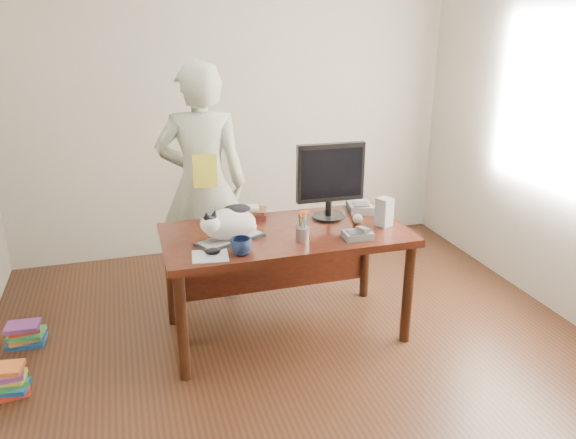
{
  "coord_description": "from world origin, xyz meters",
  "views": [
    {
      "loc": [
        -0.97,
        -2.68,
        2.08
      ],
      "look_at": [
        0.0,
        0.55,
        0.85
      ],
      "focal_mm": 35.0,
      "sensor_mm": 36.0,
      "label": 1
    }
  ],
  "objects_px": {
    "baseball": "(358,219)",
    "coffee_mug": "(241,247)",
    "person": "(203,185)",
    "mouse": "(213,251)",
    "book_stack": "(251,213)",
    "book_pile_b": "(25,334)",
    "monitor": "(330,177)",
    "calculator": "(360,207)",
    "speaker": "(384,212)",
    "book_pile_a": "(6,381)",
    "phone": "(358,234)",
    "desk": "(283,248)",
    "cat": "(228,223)",
    "keyboard": "(230,239)",
    "pen_cup": "(303,233)"
  },
  "relations": [
    {
      "from": "desk",
      "to": "person",
      "type": "relative_size",
      "value": 0.89
    },
    {
      "from": "coffee_mug",
      "to": "person",
      "type": "xyz_separation_m",
      "value": [
        -0.07,
        1.0,
        0.1
      ]
    },
    {
      "from": "book_stack",
      "to": "book_pile_a",
      "type": "relative_size",
      "value": 0.9
    },
    {
      "from": "mouse",
      "to": "book_pile_b",
      "type": "distance_m",
      "value": 1.51
    },
    {
      "from": "cat",
      "to": "baseball",
      "type": "bearing_deg",
      "value": -19.88
    },
    {
      "from": "baseball",
      "to": "calculator",
      "type": "distance_m",
      "value": 0.26
    },
    {
      "from": "book_pile_a",
      "to": "book_pile_b",
      "type": "relative_size",
      "value": 1.05
    },
    {
      "from": "book_stack",
      "to": "book_pile_b",
      "type": "distance_m",
      "value": 1.72
    },
    {
      "from": "cat",
      "to": "person",
      "type": "height_order",
      "value": "person"
    },
    {
      "from": "cat",
      "to": "monitor",
      "type": "xyz_separation_m",
      "value": [
        0.75,
        0.22,
        0.17
      ]
    },
    {
      "from": "pen_cup",
      "to": "phone",
      "type": "bearing_deg",
      "value": -9.48
    },
    {
      "from": "speaker",
      "to": "book_pile_b",
      "type": "bearing_deg",
      "value": 145.87
    },
    {
      "from": "mouse",
      "to": "person",
      "type": "distance_m",
      "value": 0.97
    },
    {
      "from": "baseball",
      "to": "mouse",
      "type": "bearing_deg",
      "value": -166.9
    },
    {
      "from": "cat",
      "to": "baseball",
      "type": "distance_m",
      "value": 0.91
    },
    {
      "from": "phone",
      "to": "person",
      "type": "distance_m",
      "value": 1.28
    },
    {
      "from": "phone",
      "to": "baseball",
      "type": "bearing_deg",
      "value": 69.5
    },
    {
      "from": "monitor",
      "to": "phone",
      "type": "distance_m",
      "value": 0.48
    },
    {
      "from": "pen_cup",
      "to": "baseball",
      "type": "distance_m",
      "value": 0.49
    },
    {
      "from": "monitor",
      "to": "phone",
      "type": "xyz_separation_m",
      "value": [
        0.05,
        -0.39,
        -0.27
      ]
    },
    {
      "from": "cat",
      "to": "calculator",
      "type": "height_order",
      "value": "cat"
    },
    {
      "from": "speaker",
      "to": "book_pile_a",
      "type": "relative_size",
      "value": 0.71
    },
    {
      "from": "book_stack",
      "to": "keyboard",
      "type": "bearing_deg",
      "value": -103.19
    },
    {
      "from": "keyboard",
      "to": "calculator",
      "type": "height_order",
      "value": "calculator"
    },
    {
      "from": "person",
      "to": "desk",
      "type": "bearing_deg",
      "value": 132.58
    },
    {
      "from": "monitor",
      "to": "person",
      "type": "height_order",
      "value": "person"
    },
    {
      "from": "mouse",
      "to": "speaker",
      "type": "xyz_separation_m",
      "value": [
        1.18,
        0.16,
        0.07
      ]
    },
    {
      "from": "coffee_mug",
      "to": "calculator",
      "type": "xyz_separation_m",
      "value": [
        0.98,
        0.52,
        -0.02
      ]
    },
    {
      "from": "book_stack",
      "to": "book_pile_a",
      "type": "xyz_separation_m",
      "value": [
        -1.59,
        -0.53,
        -0.7
      ]
    },
    {
      "from": "desk",
      "to": "mouse",
      "type": "distance_m",
      "value": 0.63
    },
    {
      "from": "coffee_mug",
      "to": "desk",
      "type": "bearing_deg",
      "value": 45.46
    },
    {
      "from": "monitor",
      "to": "calculator",
      "type": "relative_size",
      "value": 2.17
    },
    {
      "from": "cat",
      "to": "book_stack",
      "type": "distance_m",
      "value": 0.48
    },
    {
      "from": "mouse",
      "to": "baseball",
      "type": "distance_m",
      "value": 1.06
    },
    {
      "from": "mouse",
      "to": "book_stack",
      "type": "xyz_separation_m",
      "value": [
        0.37,
        0.57,
        0.01
      ]
    },
    {
      "from": "book_pile_a",
      "to": "person",
      "type": "bearing_deg",
      "value": 34.78
    },
    {
      "from": "speaker",
      "to": "calculator",
      "type": "xyz_separation_m",
      "value": [
        -0.04,
        0.32,
        -0.06
      ]
    },
    {
      "from": "speaker",
      "to": "person",
      "type": "relative_size",
      "value": 0.11
    },
    {
      "from": "keyboard",
      "to": "baseball",
      "type": "distance_m",
      "value": 0.89
    },
    {
      "from": "phone",
      "to": "book_pile_a",
      "type": "height_order",
      "value": "phone"
    },
    {
      "from": "book_stack",
      "to": "speaker",
      "type": "bearing_deg",
      "value": -10.58
    },
    {
      "from": "baseball",
      "to": "coffee_mug",
      "type": "bearing_deg",
      "value": -161.74
    },
    {
      "from": "cat",
      "to": "mouse",
      "type": "relative_size",
      "value": 3.98
    },
    {
      "from": "cat",
      "to": "book_pile_a",
      "type": "bearing_deg",
      "value": 160.74
    },
    {
      "from": "phone",
      "to": "book_stack",
      "type": "height_order",
      "value": "phone"
    },
    {
      "from": "desk",
      "to": "monitor",
      "type": "distance_m",
      "value": 0.58
    },
    {
      "from": "baseball",
      "to": "book_pile_a",
      "type": "xyz_separation_m",
      "value": [
        -2.26,
        -0.2,
        -0.7
      ]
    },
    {
      "from": "monitor",
      "to": "mouse",
      "type": "bearing_deg",
      "value": -155.26
    },
    {
      "from": "monitor",
      "to": "baseball",
      "type": "height_order",
      "value": "monitor"
    },
    {
      "from": "phone",
      "to": "book_pile_a",
      "type": "xyz_separation_m",
      "value": [
        -2.16,
        0.05,
        -0.69
      ]
    }
  ]
}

